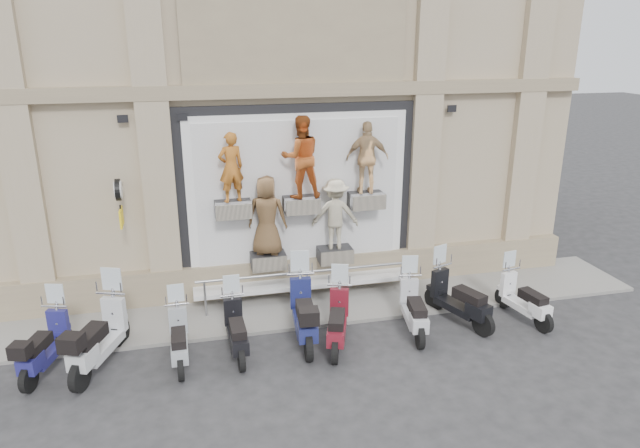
{
  "coord_description": "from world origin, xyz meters",
  "views": [
    {
      "loc": [
        -2.5,
        -9.63,
        6.0
      ],
      "look_at": [
        0.27,
        1.9,
        2.06
      ],
      "focal_mm": 32.0,
      "sensor_mm": 36.0,
      "label": 1
    }
  ],
  "objects_px": {
    "scooter_e": "(304,302)",
    "scooter_h": "(460,289)",
    "scooter_g": "(414,300)",
    "scooter_i": "(525,290)",
    "scooter_f": "(338,311)",
    "scooter_c": "(178,330)",
    "scooter_d": "(236,321)",
    "scooter_a": "(43,335)",
    "clock_sign_bracket": "(119,196)",
    "guard_rail": "(307,289)",
    "scooter_b": "(98,326)"
  },
  "relations": [
    {
      "from": "scooter_a",
      "to": "scooter_f",
      "type": "xyz_separation_m",
      "value": [
        5.52,
        -0.37,
        0.01
      ]
    },
    {
      "from": "scooter_b",
      "to": "scooter_f",
      "type": "relative_size",
      "value": 1.14
    },
    {
      "from": "scooter_b",
      "to": "clock_sign_bracket",
      "type": "bearing_deg",
      "value": 98.77
    },
    {
      "from": "scooter_g",
      "to": "scooter_h",
      "type": "xyz_separation_m",
      "value": [
        1.11,
        0.17,
        0.05
      ]
    },
    {
      "from": "scooter_c",
      "to": "scooter_f",
      "type": "distance_m",
      "value": 3.11
    },
    {
      "from": "guard_rail",
      "to": "scooter_i",
      "type": "distance_m",
      "value": 4.8
    },
    {
      "from": "scooter_g",
      "to": "scooter_f",
      "type": "bearing_deg",
      "value": -164.4
    },
    {
      "from": "scooter_e",
      "to": "scooter_g",
      "type": "relative_size",
      "value": 1.15
    },
    {
      "from": "scooter_d",
      "to": "scooter_b",
      "type": "bearing_deg",
      "value": 176.0
    },
    {
      "from": "guard_rail",
      "to": "scooter_b",
      "type": "xyz_separation_m",
      "value": [
        -4.31,
        -1.48,
        0.4
      ]
    },
    {
      "from": "scooter_e",
      "to": "scooter_h",
      "type": "bearing_deg",
      "value": 5.13
    },
    {
      "from": "guard_rail",
      "to": "scooter_i",
      "type": "height_order",
      "value": "scooter_i"
    },
    {
      "from": "scooter_e",
      "to": "scooter_f",
      "type": "height_order",
      "value": "scooter_e"
    },
    {
      "from": "guard_rail",
      "to": "scooter_d",
      "type": "height_order",
      "value": "scooter_d"
    },
    {
      "from": "scooter_a",
      "to": "scooter_b",
      "type": "relative_size",
      "value": 0.86
    },
    {
      "from": "scooter_c",
      "to": "scooter_i",
      "type": "bearing_deg",
      "value": -0.63
    },
    {
      "from": "guard_rail",
      "to": "clock_sign_bracket",
      "type": "relative_size",
      "value": 4.96
    },
    {
      "from": "scooter_f",
      "to": "scooter_i",
      "type": "relative_size",
      "value": 1.07
    },
    {
      "from": "scooter_c",
      "to": "scooter_h",
      "type": "relative_size",
      "value": 0.87
    },
    {
      "from": "scooter_a",
      "to": "scooter_f",
      "type": "relative_size",
      "value": 0.99
    },
    {
      "from": "clock_sign_bracket",
      "to": "scooter_a",
      "type": "relative_size",
      "value": 0.55
    },
    {
      "from": "scooter_a",
      "to": "scooter_f",
      "type": "height_order",
      "value": "scooter_f"
    },
    {
      "from": "scooter_e",
      "to": "scooter_g",
      "type": "bearing_deg",
      "value": 0.76
    },
    {
      "from": "guard_rail",
      "to": "scooter_i",
      "type": "xyz_separation_m",
      "value": [
        4.5,
        -1.65,
        0.24
      ]
    },
    {
      "from": "scooter_e",
      "to": "guard_rail",
      "type": "bearing_deg",
      "value": 80.39
    },
    {
      "from": "scooter_c",
      "to": "scooter_i",
      "type": "distance_m",
      "value": 7.37
    },
    {
      "from": "clock_sign_bracket",
      "to": "scooter_d",
      "type": "relative_size",
      "value": 0.58
    },
    {
      "from": "clock_sign_bracket",
      "to": "scooter_b",
      "type": "height_order",
      "value": "clock_sign_bracket"
    },
    {
      "from": "scooter_g",
      "to": "scooter_i",
      "type": "xyz_separation_m",
      "value": [
        2.56,
        -0.05,
        -0.04
      ]
    },
    {
      "from": "scooter_b",
      "to": "scooter_i",
      "type": "height_order",
      "value": "scooter_b"
    },
    {
      "from": "clock_sign_bracket",
      "to": "scooter_b",
      "type": "distance_m",
      "value": 2.78
    },
    {
      "from": "scooter_e",
      "to": "scooter_h",
      "type": "relative_size",
      "value": 1.07
    },
    {
      "from": "scooter_d",
      "to": "scooter_h",
      "type": "bearing_deg",
      "value": 0.59
    },
    {
      "from": "clock_sign_bracket",
      "to": "scooter_e",
      "type": "xyz_separation_m",
      "value": [
        3.52,
        -1.88,
        -1.94
      ]
    },
    {
      "from": "scooter_c",
      "to": "scooter_g",
      "type": "xyz_separation_m",
      "value": [
        4.81,
        0.06,
        0.06
      ]
    },
    {
      "from": "guard_rail",
      "to": "scooter_e",
      "type": "height_order",
      "value": "scooter_e"
    },
    {
      "from": "scooter_b",
      "to": "scooter_f",
      "type": "bearing_deg",
      "value": 17.34
    },
    {
      "from": "scooter_c",
      "to": "scooter_i",
      "type": "height_order",
      "value": "scooter_i"
    },
    {
      "from": "scooter_a",
      "to": "scooter_e",
      "type": "bearing_deg",
      "value": 15.6
    },
    {
      "from": "scooter_f",
      "to": "scooter_h",
      "type": "bearing_deg",
      "value": 25.25
    },
    {
      "from": "clock_sign_bracket",
      "to": "scooter_h",
      "type": "height_order",
      "value": "clock_sign_bracket"
    },
    {
      "from": "scooter_d",
      "to": "scooter_g",
      "type": "relative_size",
      "value": 0.96
    },
    {
      "from": "scooter_i",
      "to": "clock_sign_bracket",
      "type": "bearing_deg",
      "value": 156.26
    },
    {
      "from": "guard_rail",
      "to": "scooter_h",
      "type": "bearing_deg",
      "value": -25.18
    },
    {
      "from": "scooter_f",
      "to": "scooter_g",
      "type": "xyz_separation_m",
      "value": [
        1.7,
        0.15,
        -0.01
      ]
    },
    {
      "from": "guard_rail",
      "to": "scooter_d",
      "type": "distance_m",
      "value": 2.4
    },
    {
      "from": "scooter_a",
      "to": "scooter_g",
      "type": "xyz_separation_m",
      "value": [
        7.22,
        -0.22,
        0.0
      ]
    },
    {
      "from": "scooter_d",
      "to": "scooter_g",
      "type": "bearing_deg",
      "value": -1.45
    },
    {
      "from": "scooter_a",
      "to": "guard_rail",
      "type": "bearing_deg",
      "value": 30.6
    },
    {
      "from": "scooter_e",
      "to": "scooter_g",
      "type": "xyz_separation_m",
      "value": [
        2.32,
        -0.19,
        -0.11
      ]
    }
  ]
}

